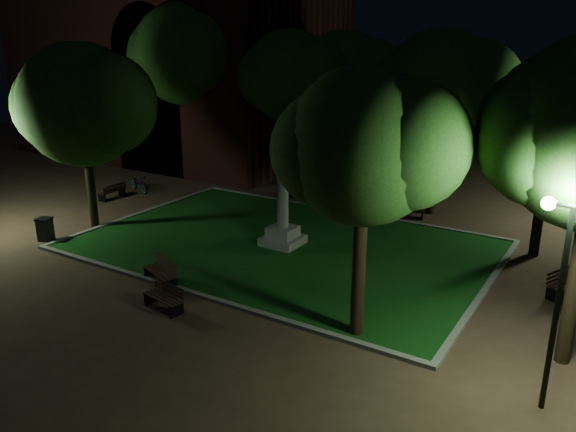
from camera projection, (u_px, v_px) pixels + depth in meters
The scene contains 21 objects.
ground at pixel (253, 263), 19.97m from camera, with size 80.00×80.00×0.00m, color #4E3628.
lawn at pixel (283, 245), 21.57m from camera, with size 15.00×10.00×0.08m, color #114412.
lawn_kerb at pixel (283, 244), 21.57m from camera, with size 15.40×10.40×0.12m.
monument at pixel (283, 222), 21.29m from camera, with size 1.40×1.40×3.20m.
building_main at pixel (176, 41), 36.85m from camera, with size 20.00×12.00×15.00m.
tree_west at pixel (83, 105), 22.12m from camera, with size 6.03×4.92×7.56m.
tree_north_wl at pixel (291, 76), 26.34m from camera, with size 5.25×4.29×8.08m.
tree_north_er at pixel (442, 92), 23.82m from camera, with size 6.45×5.27×8.09m.
tree_ne at pixel (556, 116), 19.07m from camera, with size 5.20×4.25×7.25m.
tree_se at pixel (367, 147), 13.54m from camera, with size 4.82×3.93×7.12m.
tree_nw at pixel (185, 54), 29.97m from camera, with size 6.59×5.38×9.46m.
tree_far_north at pixel (345, 82), 28.10m from camera, with size 6.20×5.06×8.05m.
lamppost_se at pixel (564, 269), 11.21m from camera, with size 1.18×0.28×4.71m.
lamppost_nw at pixel (189, 116), 33.91m from camera, with size 1.18×0.28×4.40m.
bench_near_left at pixel (162, 272), 18.21m from camera, with size 1.61×1.01×0.84m.
bench_near_right at pixel (165, 298), 16.51m from camera, with size 1.47×0.72×0.77m.
bench_left_side at pixel (113, 192), 27.69m from camera, with size 0.52×1.43×0.78m.
bench_right_side at pixel (566, 283), 17.35m from camera, with size 1.14×1.66×0.87m.
bench_far_side at pixel (406, 209), 24.77m from camera, with size 1.74×1.03×0.90m.
trash_bin at pixel (45, 229), 22.06m from camera, with size 0.68×0.68×0.92m.
bicycle at pixel (139, 183), 29.00m from camera, with size 0.60×1.72×0.90m, color black.
Camera 1 is at (10.89, -15.01, 7.71)m, focal length 35.00 mm.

